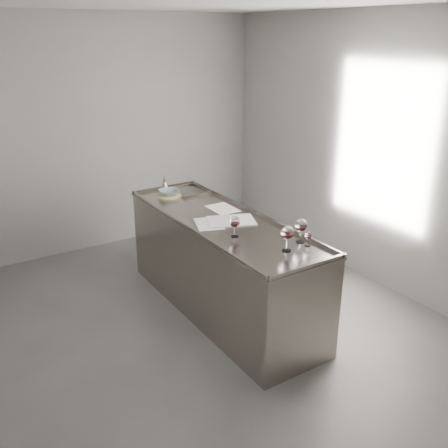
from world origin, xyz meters
TOP-DOWN VIEW (x-y plane):
  - room_shell at (0.00, 0.00)m, footprint 4.54×5.04m
  - counter at (0.50, 0.30)m, footprint 0.77×2.42m
  - wine_glass_left at (0.39, -0.09)m, footprint 0.09×0.09m
  - wine_glass_middle at (0.57, -0.56)m, footprint 0.11×0.11m
  - wine_glass_right at (0.78, -0.48)m, footprint 0.11×0.11m
  - wine_glass_small at (0.78, -0.57)m, footprint 0.06×0.06m
  - notebook at (0.56, 0.23)m, footprint 0.51×0.44m
  - loose_paper_top at (0.68, 0.57)m, footprint 0.23×0.33m
  - loose_paper_under at (0.35, 0.28)m, footprint 0.34×0.40m
  - trivet at (0.42, 1.21)m, footprint 0.34×0.34m
  - ceramic_bowl at (0.42, 1.21)m, footprint 0.22×0.22m
  - wine_funnel at (0.45, 1.38)m, footprint 0.13×0.13m

SIDE VIEW (x-z plane):
  - counter at x=0.50m, z-range -0.01..0.96m
  - loose_paper_top at x=0.68m, z-range 0.94..0.94m
  - loose_paper_under at x=0.35m, z-range 0.94..0.95m
  - notebook at x=0.56m, z-range 0.94..0.96m
  - trivet at x=0.42m, z-range 0.94..0.96m
  - ceramic_bowl at x=0.42m, z-range 0.96..1.01m
  - wine_funnel at x=0.45m, z-range 0.90..1.09m
  - wine_glass_small at x=0.78m, z-range 0.97..1.09m
  - wine_glass_left at x=0.39m, z-range 0.98..1.16m
  - wine_glass_right at x=0.78m, z-range 0.98..1.19m
  - wine_glass_middle at x=0.57m, z-range 0.98..1.20m
  - room_shell at x=0.00m, z-range -0.02..2.82m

